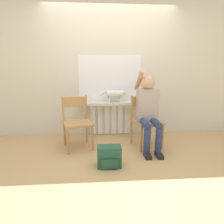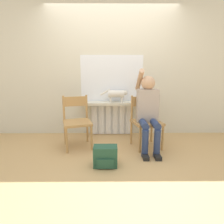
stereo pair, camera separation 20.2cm
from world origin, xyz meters
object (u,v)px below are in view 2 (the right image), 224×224
object	(u,v)px
chair_left	(77,121)
person	(148,108)
chair_right	(146,121)
cat	(117,94)
backpack	(105,156)

from	to	relation	value
chair_left	person	size ratio (longest dim) A/B	0.66
chair_right	person	world-z (taller)	person
person	cat	world-z (taller)	person
chair_right	cat	size ratio (longest dim) A/B	1.63
chair_left	backpack	size ratio (longest dim) A/B	2.70
cat	chair_left	bearing A→B (deg)	-141.61
cat	person	bearing A→B (deg)	-52.63
chair_left	chair_right	xyz separation A→B (m)	(1.17, 0.00, 0.00)
backpack	cat	bearing A→B (deg)	81.40
chair_right	backpack	world-z (taller)	chair_right
chair_left	chair_right	bearing A→B (deg)	-16.86
chair_right	person	distance (m)	0.25
cat	backpack	xyz separation A→B (m)	(-0.19, -1.25, -0.71)
chair_left	person	world-z (taller)	person
person	cat	xyz separation A→B (m)	(-0.49, 0.64, 0.16)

